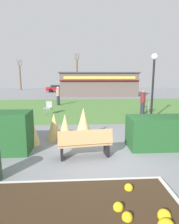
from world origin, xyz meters
TOP-DOWN VIEW (x-y plane):
  - ground_plane at (0.00, 0.00)m, footprint 80.00×80.00m
  - lawn_patch at (0.00, 10.04)m, footprint 36.00×12.00m
  - flower_bed at (-1.01, -3.04)m, footprint 4.54×2.47m
  - park_bench at (-0.55, -0.25)m, footprint 1.75×0.74m
  - hedge_right at (2.38, 0.52)m, footprint 2.64×1.10m
  - ornamental_grass_behind_left at (-1.73, 1.58)m, footprint 0.63×0.63m
  - ornamental_grass_behind_right at (-0.54, 1.69)m, footprint 0.74×0.74m
  - ornamental_grass_behind_center at (-1.27, 1.22)m, footprint 0.63×0.63m
  - ornamental_grass_behind_far at (-2.48, 1.05)m, footprint 0.54×0.54m
  - lamppost_mid at (3.69, 5.17)m, footprint 0.36×0.36m
  - food_kiosk at (2.07, 20.45)m, footprint 10.55×4.23m
  - cafe_chair_west at (-2.80, 7.23)m, footprint 0.55×0.55m
  - cafe_chair_east at (4.31, 7.24)m, footprint 0.62×0.62m
  - person_strolling at (3.62, 6.57)m, footprint 0.34×0.34m
  - person_standing at (-2.57, 11.53)m, footprint 0.34×0.34m
  - parked_car_west_slot at (-4.08, 27.43)m, footprint 4.21×2.08m
  - parked_car_center_slot at (1.21, 27.43)m, footprint 4.21×2.07m
  - parked_car_east_slot at (5.63, 27.43)m, footprint 4.27×2.19m
  - tree_left_bg at (-0.88, 30.53)m, footprint 0.91×0.96m
  - tree_right_bg at (-12.26, 33.49)m, footprint 0.91×0.96m

SIDE VIEW (x-z plane):
  - ground_plane at x=0.00m, z-range 0.00..0.00m
  - lawn_patch at x=0.00m, z-range 0.00..0.01m
  - flower_bed at x=-1.01m, z-range -0.08..0.25m
  - park_bench at x=-0.55m, z-range 0.01..0.96m
  - cafe_chair_west at x=-2.80m, z-range 0.08..0.97m
  - cafe_chair_east at x=4.31m, z-range 0.08..0.97m
  - ornamental_grass_behind_far at x=-2.48m, z-range 0.00..1.06m
  - ornamental_grass_behind_left at x=-1.73m, z-range 0.00..1.11m
  - hedge_right at x=2.38m, z-range 0.00..1.14m
  - ornamental_grass_behind_center at x=-1.27m, z-range 0.00..1.14m
  - parked_car_west_slot at x=-4.08m, z-range 0.04..1.24m
  - parked_car_center_slot at x=1.21m, z-range 0.04..1.24m
  - parked_car_east_slot at x=5.63m, z-range 0.04..1.24m
  - ornamental_grass_behind_right at x=-0.54m, z-range 0.00..1.30m
  - person_strolling at x=3.62m, z-range 0.02..1.71m
  - person_standing at x=-2.57m, z-range 0.02..1.71m
  - food_kiosk at x=2.07m, z-range 0.01..3.20m
  - lamppost_mid at x=3.69m, z-range 0.52..4.41m
  - tree_right_bg at x=-12.26m, z-range -0.36..5.59m
  - tree_left_bg at x=-0.88m, z-range -0.37..6.55m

